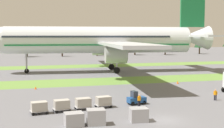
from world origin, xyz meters
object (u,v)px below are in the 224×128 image
cargo_dolly_third (62,105)px  uld_container_2 (139,115)px  ground_crew_loader (215,94)px  cargo_dolly_lead (103,101)px  cargo_dolly_fourth (39,107)px  taxiway_marker_1 (178,82)px  uld_container_1 (74,119)px  baggage_tug (136,99)px  cargo_dolly_second (83,103)px  uld_container_0 (96,117)px  taxiway_marker_0 (36,88)px  airliner (105,40)px  ground_crew_marshaller (139,100)px

cargo_dolly_third → uld_container_2: (8.10, -6.82, -0.13)m
ground_crew_loader → cargo_dolly_lead: bearing=-145.8°
cargo_dolly_fourth → cargo_dolly_lead: bearing=90.0°
uld_container_2 → taxiway_marker_1: 29.58m
ground_crew_loader → taxiway_marker_1: (1.98, 16.23, -0.62)m
ground_crew_loader → uld_container_1: ground_crew_loader is taller
baggage_tug → ground_crew_loader: baggage_tug is taller
cargo_dolly_second → cargo_dolly_third: same height
cargo_dolly_third → cargo_dolly_fourth: same height
cargo_dolly_second → taxiway_marker_1: cargo_dolly_second is taller
cargo_dolly_third → uld_container_2: bearing=42.0°
cargo_dolly_lead → taxiway_marker_1: bearing=122.2°
baggage_tug → ground_crew_loader: (12.61, -0.48, 0.13)m
cargo_dolly_second → uld_container_0: (0.23, -7.22, -0.05)m
baggage_tug → taxiway_marker_0: bearing=-148.0°
uld_container_1 → taxiway_marker_1: bearing=44.2°
ground_crew_loader → uld_container_0: bearing=-125.3°
cargo_dolly_fourth → ground_crew_loader: bearing=85.2°
airliner → cargo_dolly_second: bearing=168.2°
taxiway_marker_0 → ground_crew_marshaller: bearing=-52.5°
uld_container_1 → taxiway_marker_0: 25.02m
ground_crew_marshaller → uld_container_0: 10.28m
baggage_tug → uld_container_2: baggage_tug is taller
uld_container_1 → uld_container_2: size_ratio=1.00×
cargo_dolly_third → baggage_tug: bearing=90.0°
cargo_dolly_third → cargo_dolly_lead: bearing=90.0°
baggage_tug → cargo_dolly_fourth: bearing=-90.0°
cargo_dolly_second → ground_crew_loader: bearing=83.8°
uld_container_0 → cargo_dolly_third: bearing=114.4°
airliner → taxiway_marker_0: size_ratio=132.98×
baggage_tug → cargo_dolly_lead: (-4.98, -0.69, 0.10)m
cargo_dolly_second → ground_crew_marshaller: (7.82, -0.28, 0.03)m
airliner → baggage_tug: (-4.92, -39.73, -7.92)m
airliner → cargo_dolly_fourth: airliner is taller
cargo_dolly_second → cargo_dolly_fourth: (-5.75, -0.80, 0.00)m
cargo_dolly_lead → uld_container_1: (-5.09, -7.54, -0.17)m
cargo_dolly_lead → cargo_dolly_fourth: (-8.62, -1.19, 0.00)m
cargo_dolly_lead → ground_crew_loader: 17.59m
uld_container_1 → taxiway_marker_1: (24.65, 23.98, -0.43)m
cargo_dolly_second → taxiway_marker_0: (-5.93, 17.60, -0.64)m
cargo_dolly_lead → uld_container_1: bearing=-41.9°
baggage_tug → ground_crew_loader: size_ratio=1.58×
cargo_dolly_second → taxiway_marker_0: bearing=-169.3°
cargo_dolly_lead → uld_container_2: bearing=9.3°
baggage_tug → ground_crew_marshaller: baggage_tug is taller
ground_crew_marshaller → taxiway_marker_0: ground_crew_marshaller is taller
baggage_tug → taxiway_marker_0: size_ratio=4.97×
airliner → uld_container_2: 49.27m
baggage_tug → uld_container_0: bearing=-50.4°
ground_crew_marshaller → taxiway_marker_0: 22.56m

